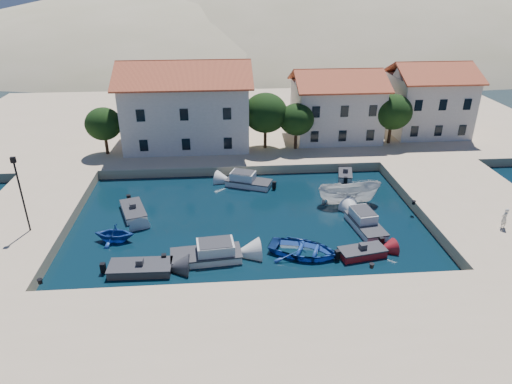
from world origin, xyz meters
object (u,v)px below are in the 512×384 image
building_right (429,97)px  building_mid (336,103)px  cabin_cruiser_east (366,224)px  rowboat_south (304,254)px  cabin_cruiser_south (206,254)px  pedestrian (504,218)px  boat_east (348,203)px  building_left (186,103)px  lamppost (20,187)px

building_right → building_mid: bearing=-175.2°
building_right → cabin_cruiser_east: size_ratio=1.89×
rowboat_south → building_mid: bearing=4.6°
building_right → cabin_cruiser_south: size_ratio=1.73×
rowboat_south → cabin_cruiser_south: bearing=113.6°
building_mid → pedestrian: building_mid is taller
rowboat_south → boat_east: 9.96m
boat_east → pedestrian: pedestrian is taller
pedestrian → building_left: bearing=-62.7°
building_right → building_left: bearing=-176.2°
building_mid → cabin_cruiser_south: building_mid is taller
building_mid → lamppost: size_ratio=1.69×
building_right → cabin_cruiser_south: building_right is taller
rowboat_south → pedestrian: pedestrian is taller
cabin_cruiser_east → cabin_cruiser_south: bearing=96.4°
building_mid → building_right: bearing=4.8°
building_mid → cabin_cruiser_east: (-2.24, -21.23, -4.75)m
rowboat_south → pedestrian: (16.25, 1.06, 1.86)m
lamppost → pedestrian: (37.67, -2.59, -2.89)m
rowboat_south → cabin_cruiser_east: size_ratio=1.08×
building_mid → rowboat_south: 26.46m
building_right → cabin_cruiser_east: (-14.24, -22.23, -5.00)m
lamppost → pedestrian: lamppost is taller
cabin_cruiser_south → building_mid: bearing=52.4°
cabin_cruiser_south → cabin_cruiser_east: 13.75m
lamppost → building_left: bearing=60.1°
rowboat_south → boat_east: size_ratio=0.93×
pedestrian → building_right: bearing=-120.8°
building_right → cabin_cruiser_south: (-27.53, -25.76, -5.00)m
cabin_cruiser_south → pedestrian: (23.70, 1.17, 1.39)m
building_right → cabin_cruiser_south: 38.03m
lamppost → pedestrian: bearing=-3.9°
building_left → pedestrian: bearing=-40.8°
cabin_cruiser_south → building_right: bearing=37.6°
building_mid → lamppost: bearing=-144.6°
building_mid → pedestrian: 25.19m
rowboat_south → boat_east: boat_east is taller
building_left → building_mid: (18.00, 1.00, -0.71)m
pedestrian → boat_east: bearing=-55.9°
building_right → boat_east: size_ratio=1.62×
building_left → boat_east: size_ratio=2.52×
building_mid → rowboat_south: size_ratio=1.94×
building_left → lamppost: 23.10m
cabin_cruiser_east → pedestrian: bearing=-111.2°
building_right → boat_east: bearing=-129.6°
cabin_cruiser_south → pedestrian: bearing=-2.7°
lamppost → rowboat_south: size_ratio=1.15×
building_mid → boat_east: size_ratio=1.80×
building_left → boat_east: bearing=-44.8°
building_mid → building_right: (12.00, 1.00, 0.25)m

